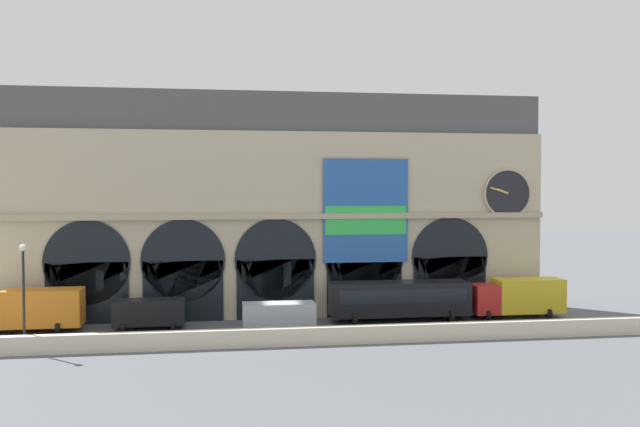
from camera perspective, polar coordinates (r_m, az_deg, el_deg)
ground_plane at (r=49.83m, az=-3.30°, el=-9.97°), size 200.00×200.00×0.00m
quay_parapet_wall at (r=45.49m, az=-2.80°, el=-10.38°), size 90.00×0.70×1.19m
station_building at (r=56.02m, az=-3.94°, el=0.50°), size 44.91×5.03×18.26m
box_truck_west at (r=53.70m, az=-23.29°, el=-7.42°), size 7.50×2.91×3.12m
van_midwest at (r=52.14m, az=-14.23°, el=-8.10°), size 5.20×2.48×2.20m
van_center at (r=49.18m, az=-3.50°, el=-8.65°), size 5.20×2.48×2.20m
bus_mideast at (r=53.75m, az=6.75°, el=-7.16°), size 11.00×3.25×3.10m
box_truck_east at (r=57.19m, az=16.38°, el=-6.75°), size 7.50×2.91×3.12m
street_lamp_quayside at (r=47.08m, az=-23.79°, el=-5.42°), size 0.44×0.44×6.90m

